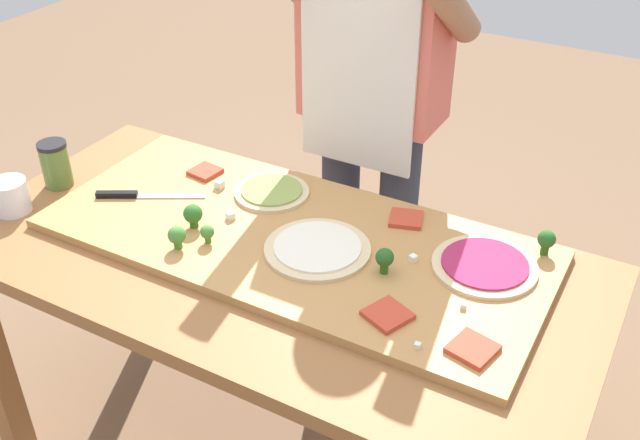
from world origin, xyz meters
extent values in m
cube|color=brown|center=(-0.73, 0.33, 0.36)|extent=(0.07, 0.07, 0.73)
cube|color=brown|center=(0.73, 0.33, 0.36)|extent=(0.07, 0.07, 0.73)
cube|color=brown|center=(0.00, 0.00, 0.75)|extent=(1.59, 0.78, 0.04)
cube|color=#B27F47|center=(0.02, 0.08, 0.78)|extent=(1.26, 0.55, 0.02)
cube|color=#B7BABF|center=(-0.36, 0.07, 0.79)|extent=(0.17, 0.11, 0.00)
cube|color=black|center=(-0.49, 0.00, 0.80)|extent=(0.10, 0.07, 0.02)
cylinder|color=beige|center=(0.48, 0.17, 0.80)|extent=(0.25, 0.25, 0.01)
cylinder|color=#9E234C|center=(0.48, 0.17, 0.80)|extent=(0.20, 0.20, 0.01)
cylinder|color=beige|center=(0.10, 0.05, 0.80)|extent=(0.26, 0.26, 0.01)
cylinder|color=silver|center=(0.10, 0.05, 0.80)|extent=(0.21, 0.21, 0.01)
cylinder|color=beige|center=(-0.13, 0.21, 0.80)|extent=(0.20, 0.20, 0.01)
cylinder|color=#899E4C|center=(-0.13, 0.21, 0.80)|extent=(0.17, 0.17, 0.01)
cube|color=#BC3D28|center=(0.35, -0.09, 0.80)|extent=(0.11, 0.11, 0.01)
cube|color=#BC3D28|center=(0.24, 0.27, 0.80)|extent=(0.10, 0.10, 0.01)
cube|color=#BC3D28|center=(0.55, -0.10, 0.80)|extent=(0.10, 0.10, 0.01)
cube|color=#BC3D28|center=(-0.35, 0.22, 0.80)|extent=(0.09, 0.09, 0.01)
cylinder|color=#487A23|center=(-0.20, -0.11, 0.80)|extent=(0.02, 0.02, 0.02)
sphere|color=#427F33|center=(-0.20, -0.11, 0.83)|extent=(0.04, 0.04, 0.04)
cylinder|color=#2C5915|center=(0.28, 0.05, 0.81)|extent=(0.02, 0.02, 0.03)
sphere|color=#23561E|center=(0.28, 0.05, 0.83)|extent=(0.04, 0.04, 0.04)
cylinder|color=#487A23|center=(-0.15, -0.05, 0.80)|extent=(0.02, 0.02, 0.02)
sphere|color=#427F33|center=(-0.15, -0.05, 0.82)|extent=(0.03, 0.03, 0.03)
cylinder|color=#2C5915|center=(0.58, 0.30, 0.81)|extent=(0.02, 0.02, 0.03)
sphere|color=#23561E|center=(0.58, 0.30, 0.83)|extent=(0.04, 0.04, 0.04)
cylinder|color=#366618|center=(-0.22, -0.01, 0.80)|extent=(0.02, 0.02, 0.02)
sphere|color=#2D6623|center=(-0.22, -0.01, 0.83)|extent=(0.05, 0.05, 0.05)
cube|color=white|center=(0.48, 0.01, 0.80)|extent=(0.02, 0.02, 0.01)
cube|color=silver|center=(0.45, -0.15, 0.80)|extent=(0.01, 0.01, 0.01)
cube|color=white|center=(-0.16, 0.06, 0.80)|extent=(0.02, 0.02, 0.02)
cube|color=silver|center=(-0.27, 0.17, 0.80)|extent=(0.02, 0.02, 0.02)
cube|color=white|center=(0.32, 0.12, 0.80)|extent=(0.02, 0.02, 0.02)
cylinder|color=white|center=(-0.71, -0.16, 0.81)|extent=(0.10, 0.10, 0.09)
cylinder|color=white|center=(-0.71, -0.16, 0.80)|extent=(0.08, 0.08, 0.05)
cylinder|color=#517033|center=(-0.70, 0.00, 0.83)|extent=(0.08, 0.08, 0.12)
cylinder|color=black|center=(-0.70, 0.00, 0.89)|extent=(0.08, 0.08, 0.01)
cylinder|color=#333847|center=(-0.11, 0.59, 0.45)|extent=(0.12, 0.12, 0.90)
cylinder|color=#333847|center=(0.09, 0.59, 0.45)|extent=(0.12, 0.12, 0.90)
cube|color=#DB6B5B|center=(-0.01, 0.59, 1.18)|extent=(0.40, 0.20, 0.55)
cube|color=silver|center=(-0.01, 0.48, 1.09)|extent=(0.34, 0.01, 0.60)
cylinder|color=#997056|center=(0.22, 0.49, 1.30)|extent=(0.08, 0.39, 0.31)
camera|label=1|loc=(0.81, -1.21, 1.83)|focal=41.49mm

